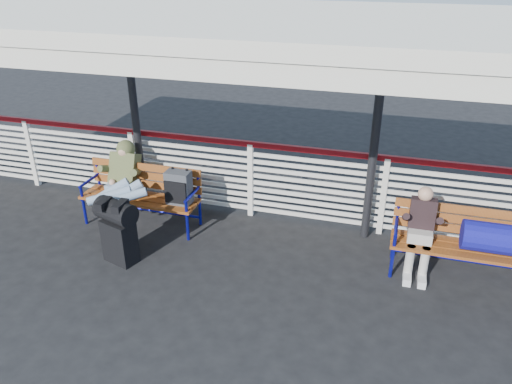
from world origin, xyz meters
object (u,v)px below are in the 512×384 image
(traveler_man, at_px, (120,188))
(luggage_stack, at_px, (118,229))
(companion_person, at_px, (420,231))
(bench_left, at_px, (155,189))
(bench_right, at_px, (479,238))

(traveler_man, bearing_deg, luggage_stack, -63.30)
(companion_person, bearing_deg, traveler_man, -177.18)
(luggage_stack, distance_m, bench_left, 1.03)
(traveler_man, bearing_deg, bench_right, 2.41)
(bench_left, height_order, companion_person, companion_person)
(bench_right, bearing_deg, bench_left, 178.26)
(bench_left, xyz_separation_m, bench_right, (4.47, -0.14, 0.00))
(luggage_stack, distance_m, bench_right, 4.60)
(bench_left, xyz_separation_m, companion_person, (3.78, -0.14, -0.01))
(luggage_stack, xyz_separation_m, traveler_man, (-0.35, 0.69, 0.24))
(bench_left, bearing_deg, bench_right, -1.74)
(luggage_stack, distance_m, companion_person, 3.92)
(bench_left, distance_m, companion_person, 3.78)
(bench_left, relative_size, bench_right, 1.00)
(luggage_stack, xyz_separation_m, bench_left, (0.04, 1.03, 0.11))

